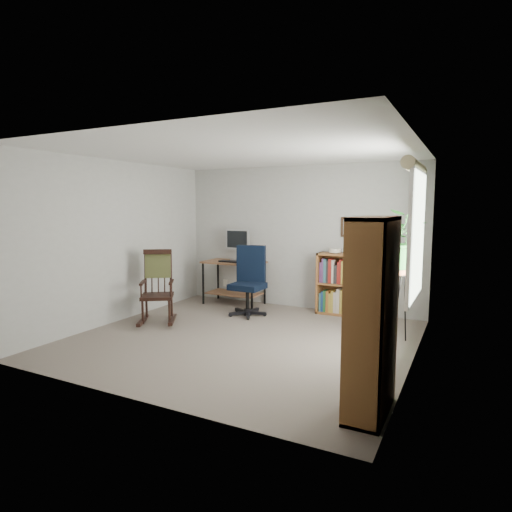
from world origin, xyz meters
The scene contains 18 objects.
floor centered at (0.00, 0.00, 0.00)m, with size 4.20×4.00×0.00m, color slate.
ceiling centered at (0.00, 0.00, 2.40)m, with size 4.20×4.00×0.00m, color silver.
wall_back centered at (0.00, 2.00, 1.20)m, with size 4.20×0.00×2.40m, color #B1B2AD.
wall_front centered at (0.00, -2.00, 1.20)m, with size 4.20×0.00×2.40m, color #B1B2AD.
wall_left centered at (-2.10, 0.00, 1.20)m, with size 0.00×4.00×2.40m, color #B1B2AD.
wall_right centered at (2.10, 0.00, 1.20)m, with size 0.00×4.00×2.40m, color #B1B2AD.
window centered at (2.06, 0.30, 1.40)m, with size 0.12×1.20×1.50m, color silver, non-canonical shape.
desk centered at (-1.10, 1.70, 0.38)m, with size 1.06×0.58×0.76m, color #8D5E3E, non-canonical shape.
monitor centered at (-1.10, 1.84, 1.04)m, with size 0.46×0.16×0.56m, color #AEAFB3, non-canonical shape.
keyboard centered at (-1.10, 1.58, 0.77)m, with size 0.40×0.15×0.03m, color black.
office_chair centered at (-0.51, 1.10, 0.56)m, with size 0.61×0.61×1.12m, color black, non-canonical shape.
rocking_chair centered at (-1.50, 0.12, 0.55)m, with size 0.57×0.95×1.10m, color black, non-canonical shape.
low_bookshelf centered at (0.89, 1.82, 0.49)m, with size 0.93×0.31×0.98m, color #925B2F, non-canonical shape.
tall_bookshelf centered at (1.92, -1.28, 0.82)m, with size 0.31×0.72×1.65m, color #925B2F, non-canonical shape.
plant_stand centered at (1.80, 0.82, 0.51)m, with size 0.28×0.28×1.01m, color black, non-canonical shape.
spider_plant centered at (1.80, 0.82, 1.67)m, with size 1.69×1.88×1.46m, color #246724.
potted_plant_small centered at (1.17, 1.83, 1.04)m, with size 0.13×0.24×0.11m, color #246724.
framed_picture centered at (0.89, 1.97, 1.39)m, with size 0.32×0.04×0.32m, color black, non-canonical shape.
Camera 1 is at (2.62, -4.77, 1.73)m, focal length 30.00 mm.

